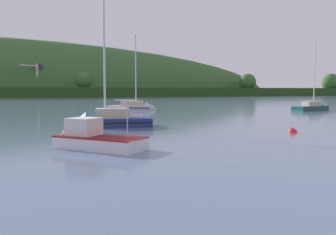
{
  "coord_description": "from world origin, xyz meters",
  "views": [
    {
      "loc": [
        -12.18,
        -1.84,
        3.53
      ],
      "look_at": [
        0.54,
        26.57,
        1.14
      ],
      "focal_mm": 37.77,
      "sensor_mm": 36.0,
      "label": 1
    }
  ],
  "objects_px": {
    "sailboat_near_mooring": "(105,123)",
    "mooring_buoy_foreground": "(292,132)",
    "sailboat_far_left": "(313,109)",
    "dockside_crane": "(37,82)",
    "sailboat_midwater_white": "(136,109)",
    "fishing_boat_moored": "(92,141)"
  },
  "relations": [
    {
      "from": "sailboat_near_mooring",
      "to": "mooring_buoy_foreground",
      "type": "bearing_deg",
      "value": 154.34
    },
    {
      "from": "sailboat_far_left",
      "to": "mooring_buoy_foreground",
      "type": "relative_size",
      "value": 16.3
    },
    {
      "from": "dockside_crane",
      "to": "sailboat_near_mooring",
      "type": "bearing_deg",
      "value": 68.38
    },
    {
      "from": "dockside_crane",
      "to": "sailboat_near_mooring",
      "type": "distance_m",
      "value": 158.25
    },
    {
      "from": "dockside_crane",
      "to": "sailboat_midwater_white",
      "type": "xyz_separation_m",
      "value": [
        8.18,
        -130.74,
        -7.71
      ]
    },
    {
      "from": "sailboat_near_mooring",
      "to": "sailboat_midwater_white",
      "type": "relative_size",
      "value": 0.89
    },
    {
      "from": "dockside_crane",
      "to": "mooring_buoy_foreground",
      "type": "height_order",
      "value": "dockside_crane"
    },
    {
      "from": "sailboat_far_left",
      "to": "fishing_boat_moored",
      "type": "relative_size",
      "value": 2.29
    },
    {
      "from": "dockside_crane",
      "to": "mooring_buoy_foreground",
      "type": "bearing_deg",
      "value": 73.0
    },
    {
      "from": "mooring_buoy_foreground",
      "to": "sailboat_far_left",
      "type": "bearing_deg",
      "value": 40.93
    },
    {
      "from": "sailboat_far_left",
      "to": "mooring_buoy_foreground",
      "type": "distance_m",
      "value": 35.68
    },
    {
      "from": "sailboat_far_left",
      "to": "fishing_boat_moored",
      "type": "height_order",
      "value": "sailboat_far_left"
    },
    {
      "from": "dockside_crane",
      "to": "sailboat_far_left",
      "type": "bearing_deg",
      "value": 83.81
    },
    {
      "from": "sailboat_near_mooring",
      "to": "sailboat_far_left",
      "type": "distance_m",
      "value": 42.14
    },
    {
      "from": "sailboat_far_left",
      "to": "mooring_buoy_foreground",
      "type": "bearing_deg",
      "value": -146.43
    },
    {
      "from": "sailboat_midwater_white",
      "to": "sailboat_near_mooring",
      "type": "bearing_deg",
      "value": -72.48
    },
    {
      "from": "sailboat_far_left",
      "to": "mooring_buoy_foreground",
      "type": "height_order",
      "value": "sailboat_far_left"
    },
    {
      "from": "dockside_crane",
      "to": "mooring_buoy_foreground",
      "type": "relative_size",
      "value": 20.37
    },
    {
      "from": "sailboat_near_mooring",
      "to": "mooring_buoy_foreground",
      "type": "height_order",
      "value": "sailboat_near_mooring"
    },
    {
      "from": "sailboat_far_left",
      "to": "dockside_crane",
      "type": "bearing_deg",
      "value": 96.46
    },
    {
      "from": "sailboat_near_mooring",
      "to": "mooring_buoy_foreground",
      "type": "relative_size",
      "value": 15.88
    },
    {
      "from": "sailboat_far_left",
      "to": "sailboat_midwater_white",
      "type": "bearing_deg",
      "value": 144.38
    }
  ]
}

